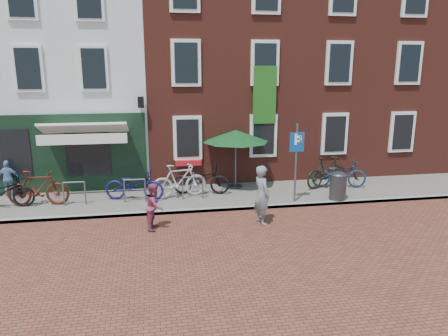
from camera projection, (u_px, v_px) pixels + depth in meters
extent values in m
plane|color=brown|center=(181.00, 214.00, 13.74)|extent=(80.00, 80.00, 0.00)
cube|color=slate|center=(206.00, 197.00, 15.33)|extent=(24.00, 3.00, 0.10)
cube|color=silver|center=(54.00, 70.00, 18.57)|extent=(8.00, 8.00, 9.00)
cube|color=maroon|center=(211.00, 59.00, 19.60)|extent=(6.00, 8.00, 10.00)
cube|color=maroon|center=(333.00, 59.00, 20.58)|extent=(6.00, 8.00, 10.00)
cylinder|color=#3C3B3E|center=(338.00, 187.00, 14.81)|extent=(0.59, 0.59, 0.88)
ellipsoid|color=#3C3B3E|center=(339.00, 173.00, 14.69)|extent=(0.59, 0.59, 0.26)
cylinder|color=#4C4C4F|center=(296.00, 163.00, 14.36)|extent=(0.07, 0.07, 2.74)
cube|color=#0B4591|center=(297.00, 142.00, 14.17)|extent=(0.50, 0.04, 0.65)
cylinder|color=#4C4C4F|center=(235.00, 186.00, 16.38)|extent=(0.50, 0.50, 0.08)
cylinder|color=#4C4C4F|center=(236.00, 161.00, 16.14)|extent=(0.06, 0.06, 2.12)
cone|color=#14481E|center=(236.00, 133.00, 15.89)|extent=(2.52, 2.52, 0.45)
imported|color=slate|center=(262.00, 195.00, 12.70)|extent=(0.61, 0.76, 1.82)
imported|color=#8F3753|center=(155.00, 206.00, 12.34)|extent=(0.67, 0.78, 1.39)
imported|color=#6B8AB5|center=(8.00, 179.00, 15.07)|extent=(0.79, 0.36, 1.33)
imported|color=black|center=(1.00, 192.00, 13.90)|extent=(2.11, 0.82, 1.09)
imported|color=#4D160D|center=(38.00, 188.00, 14.13)|extent=(2.05, 0.72, 1.21)
imported|color=#15114E|center=(134.00, 185.00, 14.73)|extent=(2.19, 1.20, 1.09)
imported|color=#BBBABD|center=(179.00, 181.00, 15.03)|extent=(2.09, 0.96, 1.21)
imported|color=black|center=(201.00, 179.00, 15.44)|extent=(2.18, 1.13, 1.09)
imported|color=black|center=(327.00, 172.00, 16.29)|extent=(2.09, 1.26, 1.21)
imported|color=#153049|center=(339.00, 174.00, 16.25)|extent=(2.18, 1.12, 1.09)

